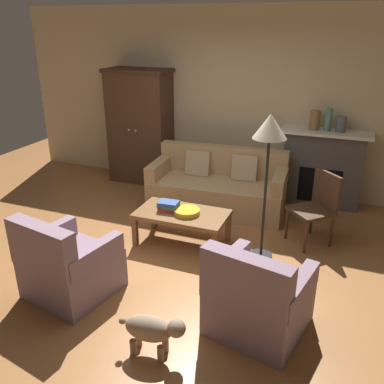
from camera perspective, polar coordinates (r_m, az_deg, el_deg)
ground_plane at (r=4.87m, az=-4.34°, el=-9.00°), size 9.60×9.60×0.00m
back_wall at (r=6.64m, az=4.99°, el=12.49°), size 7.20×0.10×2.80m
fireplace at (r=6.35m, az=17.60°, el=3.29°), size 1.26×0.48×1.12m
armoire at (r=6.96m, az=-7.18°, el=8.97°), size 1.06×0.57×1.87m
couch at (r=5.99m, az=3.62°, el=0.62°), size 1.97×0.97×0.86m
coffee_table at (r=4.98m, az=-1.40°, el=-3.40°), size 1.10×0.60×0.42m
fruit_bowl at (r=4.91m, az=-0.72°, el=-2.72°), size 0.31×0.31×0.06m
book_stack at (r=4.99m, az=-3.25°, el=-1.95°), size 0.26×0.19×0.12m
mantel_vase_bronze at (r=6.16m, az=16.65°, el=9.51°), size 0.15×0.15×0.27m
mantel_vase_jade at (r=6.15m, az=18.36°, el=9.50°), size 0.10×0.10×0.32m
mantel_vase_slate at (r=6.15m, az=19.98°, el=8.80°), size 0.14×0.14×0.21m
armchair_near_left at (r=4.28m, az=-16.80°, el=-9.85°), size 0.90×0.90×0.88m
armchair_near_right at (r=3.71m, az=9.01°, el=-14.57°), size 0.91×0.91×0.88m
side_chair_wooden at (r=5.19m, az=17.00°, el=-1.57°), size 0.62×0.62×0.90m
floor_lamp at (r=4.39m, az=10.69°, el=7.72°), size 0.36×0.36×1.68m
dog at (r=3.51m, az=-5.52°, el=-18.43°), size 0.57×0.23×0.39m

